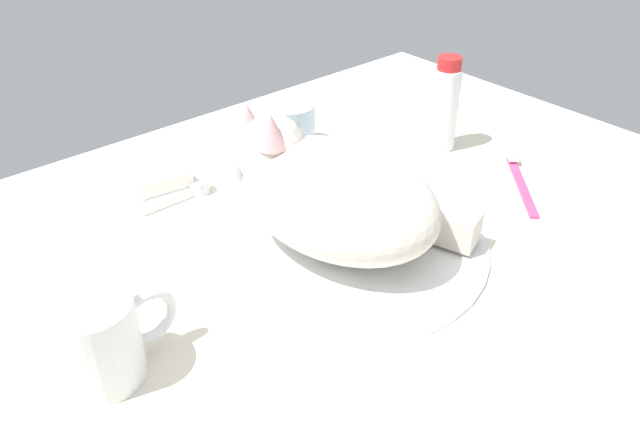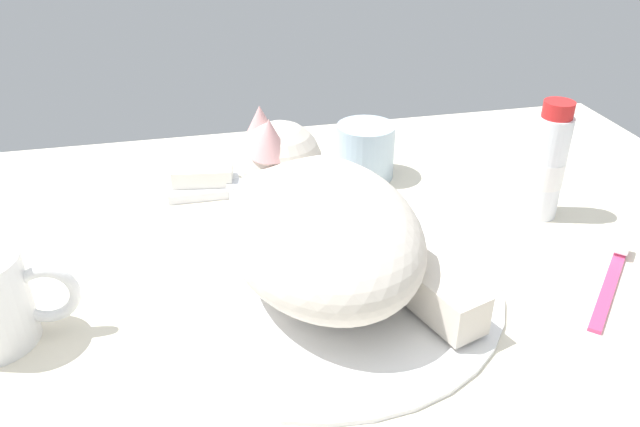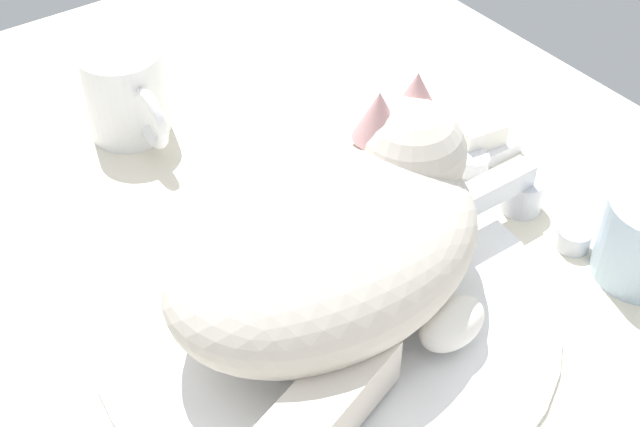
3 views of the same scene
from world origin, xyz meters
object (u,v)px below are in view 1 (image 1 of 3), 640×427
Objects in this scene: rinse_cup at (290,127)px; soap_bar at (161,180)px; toothpaste_bottle at (445,107)px; cat at (331,190)px; faucet at (242,167)px; toothbrush at (521,180)px; coffee_mug at (101,340)px.

rinse_cup reaches higher than soap_bar.
toothpaste_bottle is at bearing -21.37° from soap_bar.
faucet is at bearing 89.97° from cat.
cat reaches higher than soap_bar.
toothpaste_bottle is 1.15× the size of toothbrush.
coffee_mug is at bearing -144.88° from faucet.
toothpaste_bottle is (28.18, -10.79, 4.26)cm from faucet.
faucet is at bearing -161.85° from rinse_cup.
toothpaste_bottle is at bearing -39.97° from rinse_cup.
toothpaste_bottle reaches higher than faucet.
rinse_cup is at bearing 62.87° from cat.
cat is 1.96× the size of toothpaste_bottle.
toothbrush is at bearing -37.23° from soap_bar.
toothpaste_bottle is at bearing 90.09° from toothbrush.
cat is at bearing 166.06° from toothbrush.
faucet is 1.21× the size of toothbrush.
toothpaste_bottle reaches higher than toothbrush.
coffee_mug is at bearing -127.92° from soap_bar.
faucet is 35.82cm from coffee_mug.
toothpaste_bottle reaches higher than rinse_cup.
coffee_mug is 1.57× the size of soap_bar.
toothbrush is (38.20, -29.02, -1.76)cm from soap_bar.
faucet is 11.65cm from rinse_cup.
toothpaste_bottle is (38.17, -14.94, 4.25)cm from soap_bar.
coffee_mug reaches higher than faucet.
faucet is 10.82cm from soap_bar.
rinse_cup is at bearing -1.47° from soap_bar.
cat reaches higher than faucet.
toothpaste_bottle is at bearing 9.66° from coffee_mug.
soap_bar is at bearing 52.08° from coffee_mug.
toothpaste_bottle is at bearing 14.10° from cat.
soap_bar is 0.53× the size of toothpaste_bottle.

